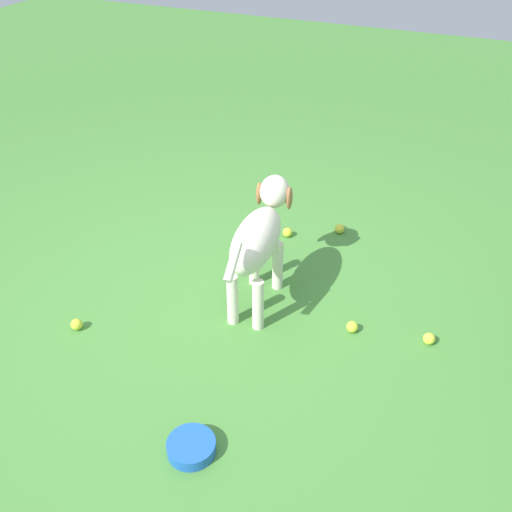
{
  "coord_description": "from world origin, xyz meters",
  "views": [
    {
      "loc": [
        1.24,
        -2.23,
        2.21
      ],
      "look_at": [
        0.18,
        0.23,
        0.34
      ],
      "focal_mm": 40.97,
      "sensor_mm": 36.0,
      "label": 1
    }
  ],
  "objects_px": {
    "tennis_ball_2": "(340,229)",
    "tennis_ball_4": "(287,232)",
    "tennis_ball_1": "(77,324)",
    "tennis_ball_3": "(352,327)",
    "water_bowl": "(191,447)",
    "tennis_ball_0": "(429,339)",
    "dog": "(259,236)"
  },
  "relations": [
    {
      "from": "tennis_ball_0",
      "to": "tennis_ball_2",
      "type": "relative_size",
      "value": 1.0
    },
    {
      "from": "dog",
      "to": "tennis_ball_4",
      "type": "bearing_deg",
      "value": 1.51
    },
    {
      "from": "tennis_ball_1",
      "to": "tennis_ball_4",
      "type": "relative_size",
      "value": 1.0
    },
    {
      "from": "tennis_ball_2",
      "to": "tennis_ball_3",
      "type": "relative_size",
      "value": 1.0
    },
    {
      "from": "tennis_ball_0",
      "to": "tennis_ball_1",
      "type": "bearing_deg",
      "value": -160.07
    },
    {
      "from": "tennis_ball_0",
      "to": "tennis_ball_4",
      "type": "height_order",
      "value": "same"
    },
    {
      "from": "water_bowl",
      "to": "tennis_ball_4",
      "type": "bearing_deg",
      "value": 97.39
    },
    {
      "from": "tennis_ball_3",
      "to": "tennis_ball_4",
      "type": "height_order",
      "value": "same"
    },
    {
      "from": "dog",
      "to": "tennis_ball_4",
      "type": "height_order",
      "value": "dog"
    },
    {
      "from": "tennis_ball_0",
      "to": "tennis_ball_4",
      "type": "xyz_separation_m",
      "value": [
        -1.09,
        0.7,
        0.0
      ]
    },
    {
      "from": "tennis_ball_1",
      "to": "tennis_ball_4",
      "type": "height_order",
      "value": "same"
    },
    {
      "from": "dog",
      "to": "tennis_ball_1",
      "type": "height_order",
      "value": "dog"
    },
    {
      "from": "tennis_ball_4",
      "to": "water_bowl",
      "type": "bearing_deg",
      "value": -82.61
    },
    {
      "from": "dog",
      "to": "tennis_ball_3",
      "type": "relative_size",
      "value": 14.92
    },
    {
      "from": "tennis_ball_0",
      "to": "tennis_ball_4",
      "type": "distance_m",
      "value": 1.29
    },
    {
      "from": "dog",
      "to": "tennis_ball_3",
      "type": "height_order",
      "value": "dog"
    },
    {
      "from": "tennis_ball_0",
      "to": "tennis_ball_3",
      "type": "xyz_separation_m",
      "value": [
        -0.41,
        -0.07,
        0.0
      ]
    },
    {
      "from": "dog",
      "to": "tennis_ball_4",
      "type": "distance_m",
      "value": 0.82
    },
    {
      "from": "dog",
      "to": "tennis_ball_2",
      "type": "xyz_separation_m",
      "value": [
        0.23,
        0.89,
        -0.41
      ]
    },
    {
      "from": "dog",
      "to": "tennis_ball_1",
      "type": "xyz_separation_m",
      "value": [
        -0.83,
        -0.66,
        -0.41
      ]
    },
    {
      "from": "dog",
      "to": "tennis_ball_0",
      "type": "bearing_deg",
      "value": -95.23
    },
    {
      "from": "tennis_ball_2",
      "to": "tennis_ball_4",
      "type": "height_order",
      "value": "same"
    },
    {
      "from": "tennis_ball_1",
      "to": "water_bowl",
      "type": "relative_size",
      "value": 0.3
    },
    {
      "from": "tennis_ball_0",
      "to": "tennis_ball_3",
      "type": "height_order",
      "value": "same"
    },
    {
      "from": "tennis_ball_1",
      "to": "tennis_ball_3",
      "type": "height_order",
      "value": "same"
    },
    {
      "from": "tennis_ball_1",
      "to": "tennis_ball_4",
      "type": "xyz_separation_m",
      "value": [
        0.74,
        1.36,
        0.0
      ]
    },
    {
      "from": "tennis_ball_0",
      "to": "tennis_ball_4",
      "type": "bearing_deg",
      "value": 147.22
    },
    {
      "from": "dog",
      "to": "tennis_ball_4",
      "type": "relative_size",
      "value": 14.92
    },
    {
      "from": "tennis_ball_0",
      "to": "tennis_ball_1",
      "type": "distance_m",
      "value": 1.95
    },
    {
      "from": "dog",
      "to": "tennis_ball_2",
      "type": "distance_m",
      "value": 1.01
    },
    {
      "from": "tennis_ball_1",
      "to": "tennis_ball_3",
      "type": "xyz_separation_m",
      "value": [
        1.42,
        0.59,
        0.0
      ]
    },
    {
      "from": "dog",
      "to": "tennis_ball_1",
      "type": "distance_m",
      "value": 1.13
    }
  ]
}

